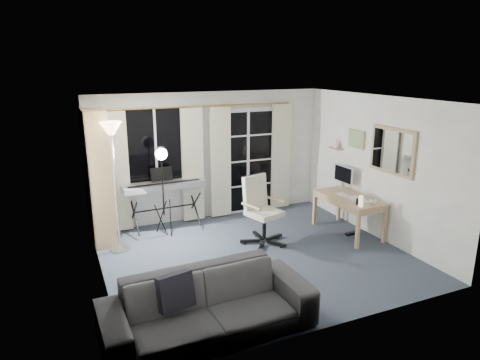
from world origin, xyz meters
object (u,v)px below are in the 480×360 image
studio_light (162,164)px  keyboard_piano (164,187)px  bookshelf (95,179)px  monitor (343,175)px  torchiere_lamp (112,148)px  desk (349,201)px  office_chair (259,204)px  mug (374,201)px  sofa (208,296)px

studio_light → keyboard_piano: bearing=87.1°
bookshelf → monitor: bearing=-14.8°
torchiere_lamp → desk: size_ratio=1.61×
studio_light → torchiere_lamp: bearing=-146.1°
torchiere_lamp → office_chair: 2.48m
keyboard_piano → office_chair: 1.76m
desk → mug: mug is taller
office_chair → desk: office_chair is taller
office_chair → mug: size_ratio=10.16×
bookshelf → sofa: size_ratio=0.95×
office_chair → keyboard_piano: bearing=120.8°
studio_light → sofa: size_ratio=0.68×
office_chair → bookshelf: bearing=137.1°
monitor → sofa: bearing=-148.8°
office_chair → mug: bearing=-42.5°
mug → bookshelf: bearing=154.1°
mug → sofa: size_ratio=0.05×
desk → office_chair: bearing=167.2°
bookshelf → desk: (4.01, -1.50, -0.45)m
bookshelf → torchiere_lamp: bookshelf is taller
bookshelf → mug: 4.58m
studio_light → desk: studio_light is taller
bookshelf → office_chair: (2.43, -1.19, -0.38)m
bookshelf → office_chair: bookshelf is taller
office_chair → desk: (1.58, -0.31, -0.07)m
torchiere_lamp → keyboard_piano: 1.39m
torchiere_lamp → desk: (3.77, -0.87, -1.06)m
torchiere_lamp → mug: 4.21m
desk → sofa: sofa is taller
bookshelf → keyboard_piano: (1.13, -0.01, -0.26)m
bookshelf → studio_light: bearing=-17.8°
desk → sofa: size_ratio=0.55×
torchiere_lamp → sofa: torchiere_lamp is taller
keyboard_piano → studio_light: (-0.09, -0.31, 0.49)m
monitor → desk: bearing=-115.4°
torchiere_lamp → monitor: 4.06m
monitor → bookshelf: bearing=164.2°
office_chair → sofa: (-1.63, -2.06, -0.21)m
office_chair → sofa: 2.64m
torchiere_lamp → office_chair: bearing=-14.5°
keyboard_piano → sofa: (-0.33, -3.25, -0.34)m
keyboard_piano → mug: 3.58m
bookshelf → monitor: 4.34m
studio_light → desk: (2.97, -1.18, -0.69)m
keyboard_piano → desk: keyboard_piano is taller
bookshelf → mug: (4.11, -2.00, -0.32)m
keyboard_piano → studio_light: 0.59m
monitor → torchiere_lamp: bearing=172.1°
office_chair → sofa: size_ratio=0.48×
keyboard_piano → monitor: 3.25m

